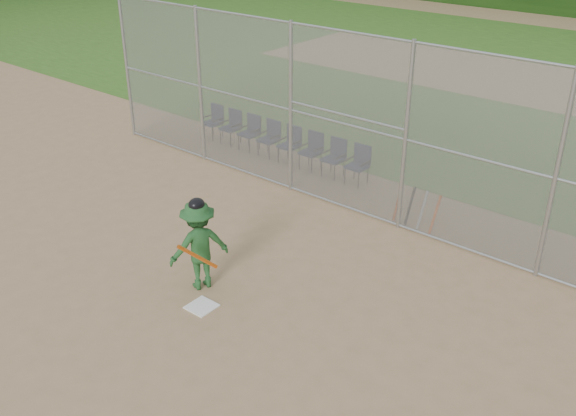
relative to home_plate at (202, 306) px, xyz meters
The scene contains 15 objects.
ground 0.28m from the home_plate, 70.16° to the right, with size 100.00×100.00×0.00m, color #A5825C.
grass_strip 17.74m from the home_plate, 89.70° to the left, with size 100.00×100.00×0.00m, color #315E1C.
dirt_patch_far 17.74m from the home_plate, 89.70° to the left, with size 24.00×24.00×0.00m, color tan.
backstop_fence 5.17m from the home_plate, 88.86° to the left, with size 16.09×0.09×4.00m.
home_plate is the anchor object (origin of this frame).
batter_at_plate 1.09m from the home_plate, 136.36° to the left, with size 1.09×1.35×1.79m.
spare_bats 5.24m from the home_plate, 75.40° to the left, with size 0.96×0.41×0.82m.
chair_0 8.45m from the home_plate, 134.43° to the left, with size 0.54×0.52×0.96m, color #10193B, non-canonical shape.
chair_1 7.97m from the home_plate, 130.73° to the left, with size 0.54×0.52×0.96m, color #10193B, non-canonical shape.
chair_2 7.52m from the home_plate, 126.57° to the left, with size 0.54×0.52×0.96m, color #10193B, non-canonical shape.
chair_3 7.11m from the home_plate, 121.90° to the left, with size 0.54×0.52×0.96m, color #10193B, non-canonical shape.
chair_4 6.76m from the home_plate, 116.71° to the left, with size 0.54×0.52×0.96m, color #10193B, non-canonical shape.
chair_5 6.47m from the home_plate, 111.01° to the left, with size 0.54×0.52×0.96m, color #10193B, non-canonical shape.
chair_6 6.25m from the home_plate, 104.83° to the left, with size 0.54×0.52×0.96m, color #10193B, non-canonical shape.
chair_7 6.11m from the home_plate, 98.28° to the left, with size 0.54×0.52×0.96m, color #10193B, non-canonical shape.
Camera 1 is at (6.96, -5.85, 6.56)m, focal length 40.00 mm.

